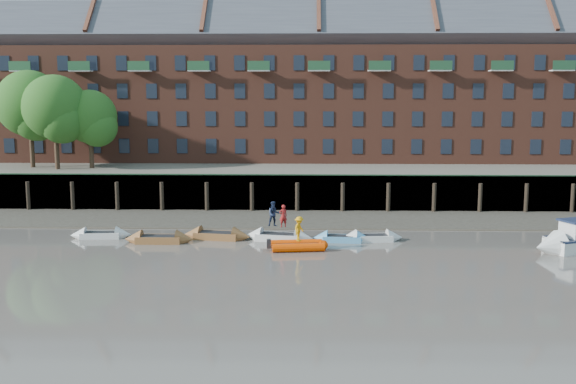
{
  "coord_description": "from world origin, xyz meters",
  "views": [
    {
      "loc": [
        -1.14,
        -36.8,
        10.38
      ],
      "look_at": [
        -2.54,
        12.0,
        3.2
      ],
      "focal_mm": 42.0,
      "sensor_mm": 36.0,
      "label": 1
    }
  ],
  "objects_px": {
    "rowboat_5": "(372,238)",
    "person_rower_b": "(274,214)",
    "rowboat_0": "(101,235)",
    "rowboat_2": "(217,235)",
    "person_rower_a": "(283,216)",
    "rowboat_1": "(159,239)",
    "motor_launch": "(572,241)",
    "rib_tender": "(300,246)",
    "rowboat_3": "(279,237)",
    "rowboat_4": "(342,239)",
    "person_rib_crew": "(299,229)"
  },
  "relations": [
    {
      "from": "person_rower_b",
      "to": "rowboat_2",
      "type": "bearing_deg",
      "value": 166.34
    },
    {
      "from": "rowboat_1",
      "to": "rowboat_4",
      "type": "height_order",
      "value": "rowboat_1"
    },
    {
      "from": "rowboat_1",
      "to": "person_rower_b",
      "type": "xyz_separation_m",
      "value": [
        8.0,
        1.25,
        1.62
      ]
    },
    {
      "from": "rowboat_0",
      "to": "rowboat_1",
      "type": "bearing_deg",
      "value": -22.8
    },
    {
      "from": "rib_tender",
      "to": "person_rower_b",
      "type": "distance_m",
      "value": 3.98
    },
    {
      "from": "rowboat_0",
      "to": "rowboat_1",
      "type": "relative_size",
      "value": 0.91
    },
    {
      "from": "rowboat_5",
      "to": "rib_tender",
      "type": "height_order",
      "value": "rowboat_5"
    },
    {
      "from": "rowboat_0",
      "to": "person_rower_b",
      "type": "distance_m",
      "value": 12.66
    },
    {
      "from": "rowboat_0",
      "to": "rowboat_1",
      "type": "height_order",
      "value": "rowboat_1"
    },
    {
      "from": "rowboat_2",
      "to": "rowboat_4",
      "type": "xyz_separation_m",
      "value": [
        8.96,
        -0.61,
        -0.04
      ]
    },
    {
      "from": "rowboat_0",
      "to": "rowboat_5",
      "type": "bearing_deg",
      "value": -6.81
    },
    {
      "from": "rowboat_2",
      "to": "person_rower_b",
      "type": "xyz_separation_m",
      "value": [
        4.1,
        -0.09,
        1.61
      ]
    },
    {
      "from": "rowboat_0",
      "to": "rib_tender",
      "type": "height_order",
      "value": "rowboat_0"
    },
    {
      "from": "person_rower_a",
      "to": "rowboat_1",
      "type": "bearing_deg",
      "value": -14.01
    },
    {
      "from": "rowboat_0",
      "to": "rowboat_1",
      "type": "distance_m",
      "value": 4.77
    },
    {
      "from": "rowboat_1",
      "to": "person_rib_crew",
      "type": "height_order",
      "value": "person_rib_crew"
    },
    {
      "from": "rowboat_0",
      "to": "person_rower_b",
      "type": "relative_size",
      "value": 2.46
    },
    {
      "from": "rowboat_0",
      "to": "rowboat_5",
      "type": "relative_size",
      "value": 0.97
    },
    {
      "from": "rowboat_3",
      "to": "person_rower_b",
      "type": "distance_m",
      "value": 1.68
    },
    {
      "from": "rowboat_2",
      "to": "rowboat_4",
      "type": "distance_m",
      "value": 8.98
    },
    {
      "from": "rowboat_5",
      "to": "person_rower_b",
      "type": "bearing_deg",
      "value": 170.65
    },
    {
      "from": "rowboat_1",
      "to": "rib_tender",
      "type": "bearing_deg",
      "value": -11.04
    },
    {
      "from": "rowboat_0",
      "to": "rowboat_2",
      "type": "relative_size",
      "value": 0.87
    },
    {
      "from": "rowboat_4",
      "to": "person_rower_a",
      "type": "bearing_deg",
      "value": -178.86
    },
    {
      "from": "motor_launch",
      "to": "rowboat_1",
      "type": "bearing_deg",
      "value": -25.16
    },
    {
      "from": "rowboat_4",
      "to": "person_rower_a",
      "type": "distance_m",
      "value": 4.47
    },
    {
      "from": "person_rower_a",
      "to": "person_rib_crew",
      "type": "relative_size",
      "value": 0.96
    },
    {
      "from": "rowboat_4",
      "to": "motor_launch",
      "type": "xyz_separation_m",
      "value": [
        15.01,
        -2.57,
        0.47
      ]
    },
    {
      "from": "rowboat_4",
      "to": "person_rower_b",
      "type": "height_order",
      "value": "person_rower_b"
    },
    {
      "from": "rowboat_2",
      "to": "person_rower_b",
      "type": "height_order",
      "value": "person_rower_b"
    },
    {
      "from": "rowboat_1",
      "to": "rib_tender",
      "type": "distance_m",
      "value": 10.07
    },
    {
      "from": "rowboat_2",
      "to": "person_rower_b",
      "type": "distance_m",
      "value": 4.41
    },
    {
      "from": "rowboat_0",
      "to": "rowboat_4",
      "type": "xyz_separation_m",
      "value": [
        17.41,
        -0.7,
        -0.01
      ]
    },
    {
      "from": "rowboat_1",
      "to": "rib_tender",
      "type": "height_order",
      "value": "rowboat_1"
    },
    {
      "from": "rowboat_4",
      "to": "rowboat_5",
      "type": "xyz_separation_m",
      "value": [
        2.1,
        0.23,
        0.01
      ]
    },
    {
      "from": "rowboat_3",
      "to": "person_rower_b",
      "type": "xyz_separation_m",
      "value": [
        -0.35,
        0.29,
        1.61
      ]
    },
    {
      "from": "rowboat_2",
      "to": "motor_launch",
      "type": "relative_size",
      "value": 0.75
    },
    {
      "from": "person_rower_a",
      "to": "person_rib_crew",
      "type": "distance_m",
      "value": 3.24
    },
    {
      "from": "rowboat_2",
      "to": "motor_launch",
      "type": "xyz_separation_m",
      "value": [
        23.97,
        -3.19,
        0.43
      ]
    },
    {
      "from": "rowboat_3",
      "to": "person_rower_b",
      "type": "height_order",
      "value": "person_rower_b"
    },
    {
      "from": "rowboat_5",
      "to": "person_rower_a",
      "type": "xyz_separation_m",
      "value": [
        -6.28,
        0.06,
        1.54
      ]
    },
    {
      "from": "rowboat_1",
      "to": "rowboat_2",
      "type": "relative_size",
      "value": 0.96
    },
    {
      "from": "motor_launch",
      "to": "person_rower_b",
      "type": "relative_size",
      "value": 3.78
    },
    {
      "from": "rowboat_3",
      "to": "motor_launch",
      "type": "height_order",
      "value": "motor_launch"
    },
    {
      "from": "rowboat_1",
      "to": "rowboat_3",
      "type": "relative_size",
      "value": 0.95
    },
    {
      "from": "rowboat_4",
      "to": "motor_launch",
      "type": "relative_size",
      "value": 0.63
    },
    {
      "from": "rowboat_4",
      "to": "person_rower_a",
      "type": "xyz_separation_m",
      "value": [
        -4.18,
        0.29,
        1.55
      ]
    },
    {
      "from": "rowboat_4",
      "to": "person_rib_crew",
      "type": "xyz_separation_m",
      "value": [
        -3.0,
        -2.71,
        1.23
      ]
    },
    {
      "from": "rib_tender",
      "to": "rowboat_1",
      "type": "bearing_deg",
      "value": 162.02
    },
    {
      "from": "rowboat_1",
      "to": "rowboat_2",
      "type": "distance_m",
      "value": 4.12
    }
  ]
}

